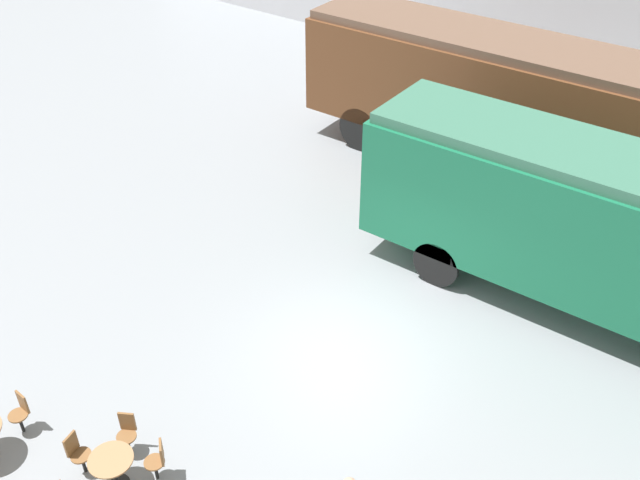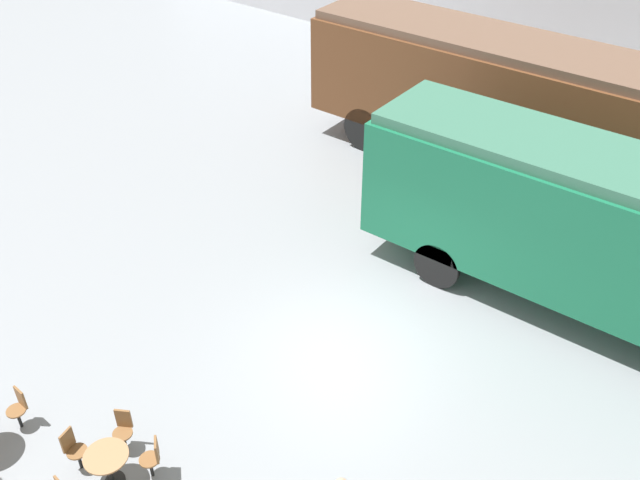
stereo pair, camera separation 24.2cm
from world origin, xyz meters
name	(u,v)px [view 1 (the left image)]	position (x,y,z in m)	size (l,w,h in m)	color
ground_plane	(347,347)	(0.00, 0.00, 0.00)	(80.00, 80.00, 0.00)	gray
passenger_coach_wooden	(473,87)	(-1.63, 8.60, 2.39)	(9.79, 2.66, 3.94)	brown
cafe_table_near	(112,465)	(-1.33, -5.09, 0.53)	(0.76, 0.76, 0.71)	black
cafe_chair_0	(158,459)	(-0.82, -4.53, 0.51)	(0.40, 0.40, 0.87)	black
cafe_chair_1	(127,431)	(-1.70, -4.44, 0.51)	(0.39, 0.40, 0.87)	black
cafe_chair_2	(77,451)	(-2.06, -5.25, 0.51)	(0.38, 0.36, 0.87)	black
cafe_chair_5	(21,410)	(-3.62, -5.27, 0.51)	(0.36, 0.36, 0.87)	black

